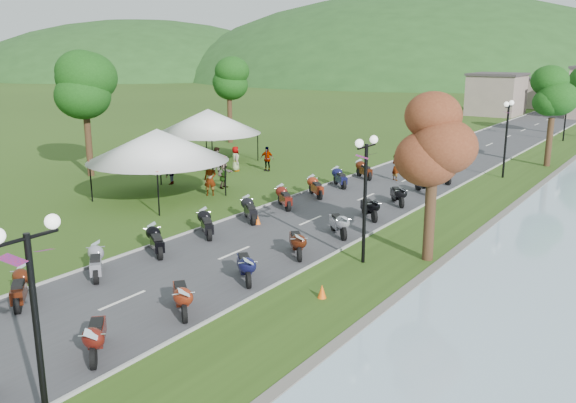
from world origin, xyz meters
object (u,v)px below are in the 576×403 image
Objects in this scene: vendor_tent_main at (159,164)px; pedestrian_a at (211,195)px; pedestrian_c at (171,184)px; pedestrian_b at (217,174)px; streetlamp_near at (38,340)px.

pedestrian_a is (1.88, 2.18, -2.00)m from vendor_tent_main.
pedestrian_a is at bearing 49.31° from vendor_tent_main.
pedestrian_b is at bearing 157.60° from pedestrian_c.
pedestrian_c is at bearing 131.81° from pedestrian_a.
vendor_tent_main reaches higher than pedestrian_b.
pedestrian_b is at bearing 91.63° from pedestrian_a.
pedestrian_c is at bearing 125.79° from vendor_tent_main.
pedestrian_a is (-12.49, 19.46, -2.50)m from streetlamp_near.
vendor_tent_main reaches higher than pedestrian_c.
streetlamp_near reaches higher than pedestrian_b.
pedestrian_b is (-16.30, 24.44, -2.50)m from streetlamp_near.
streetlamp_near is 29.48m from pedestrian_b.
vendor_tent_main is 3.18× the size of pedestrian_c.
pedestrian_a is 1.02× the size of pedestrian_b.
streetlamp_near is at bearing -50.24° from vendor_tent_main.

